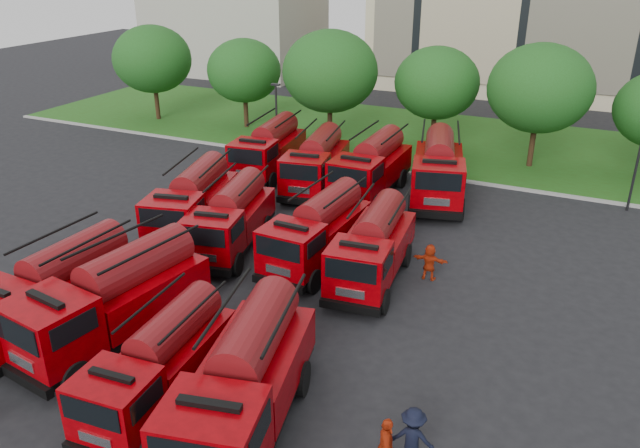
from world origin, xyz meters
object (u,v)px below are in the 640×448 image
at_px(fire_truck_6, 317,231).
at_px(fire_truck_1, 114,299).
at_px(fire_truck_8, 269,149).
at_px(firefighter_5, 428,279).
at_px(fire_truck_3, 245,381).
at_px(fire_truck_9, 316,163).
at_px(fire_truck_0, 55,289).
at_px(fire_truck_7, 373,247).
at_px(firefighter_4, 183,268).
at_px(fire_truck_10, 372,167).
at_px(fire_truck_5, 231,218).
at_px(fire_truck_4, 193,202).
at_px(fire_truck_2, 160,363).
at_px(fire_truck_11, 438,169).

bearing_deg(fire_truck_6, fire_truck_1, -111.89).
relative_size(fire_truck_8, firefighter_5, 4.58).
bearing_deg(fire_truck_3, fire_truck_1, 151.12).
relative_size(fire_truck_6, fire_truck_9, 0.94).
height_order(fire_truck_0, fire_truck_9, fire_truck_9).
height_order(fire_truck_7, firefighter_4, fire_truck_7).
bearing_deg(fire_truck_10, fire_truck_6, -84.84).
bearing_deg(fire_truck_5, fire_truck_3, -67.66).
bearing_deg(fire_truck_4, firefighter_5, -12.77).
relative_size(fire_truck_6, fire_truck_10, 0.94).
relative_size(fire_truck_2, fire_truck_6, 0.92).
bearing_deg(fire_truck_0, fire_truck_2, -13.69).
bearing_deg(fire_truck_10, firefighter_4, -110.30).
bearing_deg(firefighter_5, fire_truck_2, 63.34).
distance_m(fire_truck_3, fire_truck_6, 11.05).
bearing_deg(fire_truck_2, fire_truck_6, 83.74).
height_order(fire_truck_3, fire_truck_4, fire_truck_3).
bearing_deg(fire_truck_9, fire_truck_2, -88.98).
distance_m(fire_truck_4, fire_truck_9, 8.72).
xyz_separation_m(fire_truck_6, firefighter_5, (5.09, 0.63, -1.61)).
bearing_deg(fire_truck_6, fire_truck_11, 76.96).
bearing_deg(fire_truck_9, fire_truck_5, -101.27).
bearing_deg(fire_truck_0, fire_truck_10, 74.46).
relative_size(fire_truck_3, fire_truck_6, 1.11).
height_order(fire_truck_6, firefighter_5, fire_truck_6).
relative_size(fire_truck_5, fire_truck_9, 0.95).
relative_size(fire_truck_0, fire_truck_6, 1.02).
distance_m(firefighter_4, firefighter_5, 11.04).
xyz_separation_m(fire_truck_2, fire_truck_7, (3.24, 10.29, 0.13)).
bearing_deg(fire_truck_6, fire_truck_9, 118.47).
xyz_separation_m(fire_truck_6, firefighter_4, (-5.31, -3.08, -1.61)).
height_order(fire_truck_3, fire_truck_9, fire_truck_3).
xyz_separation_m(fire_truck_1, fire_truck_3, (6.71, -1.98, -0.02)).
relative_size(fire_truck_5, fire_truck_10, 0.96).
distance_m(fire_truck_4, firefighter_5, 12.29).
height_order(fire_truck_4, fire_truck_9, fire_truck_4).
distance_m(fire_truck_5, fire_truck_9, 8.98).
relative_size(fire_truck_4, fire_truck_7, 1.07).
relative_size(fire_truck_3, fire_truck_4, 1.03).
height_order(fire_truck_11, firefighter_4, fire_truck_11).
xyz_separation_m(fire_truck_8, fire_truck_11, (10.80, 0.33, 0.13)).
height_order(fire_truck_6, fire_truck_7, fire_truck_6).
distance_m(fire_truck_7, firefighter_5, 2.95).
xyz_separation_m(fire_truck_0, firefighter_5, (11.76, 9.59, -1.64)).
distance_m(fire_truck_6, fire_truck_9, 9.52).
distance_m(fire_truck_9, firefighter_5, 12.28).
height_order(fire_truck_5, fire_truck_7, fire_truck_7).
distance_m(fire_truck_1, fire_truck_4, 9.61).
xyz_separation_m(fire_truck_2, firefighter_5, (5.47, 11.41, -1.46)).
bearing_deg(fire_truck_5, fire_truck_8, 97.78).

